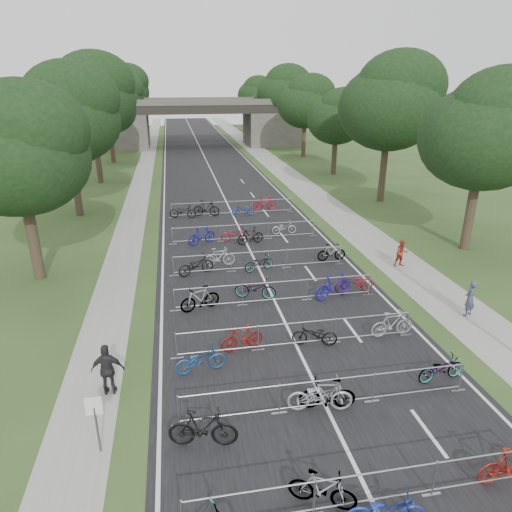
{
  "coord_description": "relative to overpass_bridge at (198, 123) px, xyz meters",
  "views": [
    {
      "loc": [
        -4.31,
        -7.53,
        9.72
      ],
      "look_at": [
        -0.32,
        14.28,
        1.1
      ],
      "focal_mm": 32.0,
      "sensor_mm": 36.0,
      "label": 1
    }
  ],
  "objects": [
    {
      "name": "bike_15",
      "position": [
        3.99,
        -53.62,
        -3.02
      ],
      "size": [
        1.98,
        0.72,
        1.03
      ],
      "primitive_type": "imported",
      "rotation": [
        0.0,
        0.0,
        4.73
      ],
      "color": "maroon",
      "rests_on": "ground"
    },
    {
      "name": "bike_21",
      "position": [
        -0.63,
        -44.99,
        -3.07
      ],
      "size": [
        1.83,
        0.78,
        0.93
      ],
      "primitive_type": "imported",
      "rotation": [
        0.0,
        0.0,
        1.66
      ],
      "color": "maroon",
      "rests_on": "ground"
    },
    {
      "name": "barrier_row_0",
      "position": [
        0.0,
        -65.0,
        -2.99
      ],
      "size": [
        9.7,
        0.08,
        1.1
      ],
      "color": "#93969B",
      "rests_on": "ground"
    },
    {
      "name": "bike_18",
      "position": [
        -0.04,
        -50.12,
        -3.09
      ],
      "size": [
        1.8,
        1.09,
        0.89
      ],
      "primitive_type": "imported",
      "rotation": [
        0.0,
        0.0,
        1.89
      ],
      "color": "#93969B",
      "rests_on": "ground"
    },
    {
      "name": "bike_9",
      "position": [
        -2.11,
        -57.62,
        -3.02
      ],
      "size": [
        1.78,
        0.86,
        1.03
      ],
      "primitive_type": "imported",
      "rotation": [
        0.0,
        0.0,
        4.94
      ],
      "color": "maroon",
      "rests_on": "ground"
    },
    {
      "name": "bike_22",
      "position": [
        0.22,
        -45.81,
        -3.0
      ],
      "size": [
        1.85,
        0.98,
        1.07
      ],
      "primitive_type": "imported",
      "rotation": [
        0.0,
        0.0,
        4.99
      ],
      "color": "black",
      "rests_on": "ground"
    },
    {
      "name": "tree_right_5",
      "position": [
        13.11,
        10.93,
        2.41
      ],
      "size": [
        6.16,
        6.16,
        9.39
      ],
      "color": "#33261C",
      "rests_on": "ground"
    },
    {
      "name": "bike_6",
      "position": [
        -0.01,
        -61.43,
        -3.0
      ],
      "size": [
        1.84,
        0.79,
        1.07
      ],
      "primitive_type": "imported",
      "rotation": [
        0.0,
        0.0,
        4.55
      ],
      "color": "#93969B",
      "rests_on": "ground"
    },
    {
      "name": "bike_11",
      "position": [
        3.97,
        -57.73,
        -2.99
      ],
      "size": [
        1.83,
        0.6,
        1.09
      ],
      "primitive_type": "imported",
      "rotation": [
        0.0,
        0.0,
        1.62
      ],
      "color": "gray",
      "rests_on": "ground"
    },
    {
      "name": "bike_17",
      "position": [
        -2.1,
        -49.14,
        -2.99
      ],
      "size": [
        1.85,
        0.66,
        1.09
      ],
      "primitive_type": "imported",
      "rotation": [
        0.0,
        0.0,
        1.66
      ],
      "color": "#9B9CA2",
      "rests_on": "ground"
    },
    {
      "name": "bike_12",
      "position": [
        -3.48,
        -54.09,
        -2.97
      ],
      "size": [
        1.94,
        1.1,
        1.12
      ],
      "primitive_type": "imported",
      "rotation": [
        0.0,
        0.0,
        5.04
      ],
      "color": "#93969B",
      "rests_on": "ground"
    },
    {
      "name": "bike_23",
      "position": [
        2.79,
        -44.23,
        -3.1
      ],
      "size": [
        1.69,
        0.66,
        0.87
      ],
      "primitive_type": "imported",
      "rotation": [
        0.0,
        0.0,
        1.62
      ],
      "color": "#AAAAB2",
      "rests_on": "ground"
    },
    {
      "name": "bike_8",
      "position": [
        -3.78,
        -58.76,
        -3.06
      ],
      "size": [
        1.89,
        0.9,
        0.95
      ],
      "primitive_type": "imported",
      "rotation": [
        0.0,
        0.0,
        1.72
      ],
      "color": "navy",
      "rests_on": "ground"
    },
    {
      "name": "tree_right_3",
      "position": [
        13.11,
        -13.07,
        3.39
      ],
      "size": [
        7.17,
        7.17,
        10.93
      ],
      "color": "#33261C",
      "rests_on": "ground"
    },
    {
      "name": "bike_4",
      "position": [
        -3.95,
        -62.3,
        -2.94
      ],
      "size": [
        2.05,
        0.94,
        1.19
      ],
      "primitive_type": "imported",
      "rotation": [
        0.0,
        0.0,
        1.37
      ],
      "color": "black",
      "rests_on": "ground"
    },
    {
      "name": "barrier_row_4",
      "position": [
        0.0,
        -50.0,
        -2.99
      ],
      "size": [
        9.7,
        0.08,
        1.1
      ],
      "color": "#93969B",
      "rests_on": "ground"
    },
    {
      "name": "bike_25",
      "position": [
        -1.99,
        -39.0,
        -2.93
      ],
      "size": [
        2.09,
        1.1,
        1.21
      ],
      "primitive_type": "imported",
      "rotation": [
        0.0,
        0.0,
        1.29
      ],
      "color": "black",
      "rests_on": "ground"
    },
    {
      "name": "bike_5",
      "position": [
        -0.26,
        -61.46,
        -3.0
      ],
      "size": [
        2.13,
        1.02,
        1.08
      ],
      "primitive_type": "imported",
      "rotation": [
        0.0,
        0.0,
        1.42
      ],
      "color": "#9D9DA4",
      "rests_on": "ground"
    },
    {
      "name": "tree_left_0",
      "position": [
        -11.39,
        -49.07,
        2.96
      ],
      "size": [
        6.72,
        6.72,
        10.25
      ],
      "color": "#33261C",
      "rests_on": "ground"
    },
    {
      "name": "tree_left_3",
      "position": [
        -11.39,
        -13.07,
        2.96
      ],
      "size": [
        6.72,
        6.72,
        10.25
      ],
      "color": "#33261C",
      "rests_on": "ground"
    },
    {
      "name": "tree_right_6",
      "position": [
        13.11,
        22.93,
        3.39
      ],
      "size": [
        7.17,
        7.17,
        10.93
      ],
      "color": "#33261C",
      "rests_on": "ground"
    },
    {
      "name": "bike_13",
      "position": [
        -0.84,
        -53.4,
        -3.02
      ],
      "size": [
        2.08,
        1.28,
        1.03
      ],
      "primitive_type": "imported",
      "rotation": [
        0.0,
        0.0,
        1.24
      ],
      "color": "#93969B",
      "rests_on": "ground"
    },
    {
      "name": "tree_right_2",
      "position": [
        13.11,
        -25.07,
        2.41
      ],
      "size": [
        6.16,
        6.16,
        9.39
      ],
      "color": "#33261C",
      "rests_on": "ground"
    },
    {
      "name": "bike_14",
      "position": [
        2.8,
        -54.02,
        -2.9
      ],
      "size": [
        2.17,
        1.22,
        1.26
      ],
      "primitive_type": "imported",
      "rotation": [
        0.0,
        0.0,
        1.89
      ],
      "color": "navy",
      "rests_on": "ground"
    },
    {
      "name": "road",
      "position": [
        0.0,
        -15.0,
        -3.53
      ],
      "size": [
        11.0,
        140.0,
        0.01
      ],
      "primitive_type": "cube",
      "color": "black",
      "rests_on": "ground"
    },
    {
      "name": "tree_left_2",
      "position": [
        -11.39,
        -25.07,
        4.58
      ],
      "size": [
        8.4,
        8.4,
        12.81
      ],
      "color": "#33261C",
      "rests_on": "ground"
    },
    {
      "name": "bike_26",
      "position": [
        0.78,
        -39.48,
        -3.06
      ],
      "size": [
        1.88,
        0.9,
        0.95
      ],
      "primitive_type": "imported",
      "rotation": [
        0.0,
        0.0,
        4.86
      ],
      "color": "navy",
      "rests_on": "ground"
    },
    {
      "name": "bike_7",
      "position": [
        4.3,
        -60.75,
        -3.06
      ],
      "size": [
        1.85,
        0.85,
        0.94
      ],
      "primitive_type": "imported",
      "rotation": [
        0.0,
        0.0,
        1.7
      ],
      "color": "#93969B",
      "rests_on": "ground"
    },
    {
      "name": "barrier_row_6",
      "position": [
        0.0,
        -39.0,
        -2.99
      ],
      "size": [
        9.7,
        0.08,
        1.1
      ],
      "color": "#93969B",
      "rests_on": "ground"
    },
    {
      "name": "barrier_row_5",
      "position": [
        0.0,
        -45.0,
        -2.99
      ],
      "size": [
        9.7,
        0.08,
        1.1
      ],
      "color": "#93969B",
      "rests_on": "ground"
    },
    {
      "name": "bike_20",
      "position": [
        -2.79,
        -45.27,
        -2.96
      ],
      "size": [
        1.96,
        1.34,
        1.15
      ],
      "primitive_type": "imported",
      "rotation": [
        0.0,
        0.0,
        2.04
      ],
      "color": "navy",
      "rests_on": "ground"
    },
    {
      "name": "bike_16",
      "position": [
        -3.42,
        -50.01,
        -3.0
      ],
      "size": [
        2.14,
        1.43,
        1.06
      ],
      "primitive_type": "imported",
      "rotation": [
        0.0,
        0.0,
        1.97
      ],
      "color": "black",
      "rests_on": "ground"
    },
    {
      "name": "bike_27",
      "position": [
        2.64,
        -38.17,
        -2.93
      ],
      "size": [
        2.05,
        0.79,
        1.2
      ],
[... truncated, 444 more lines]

